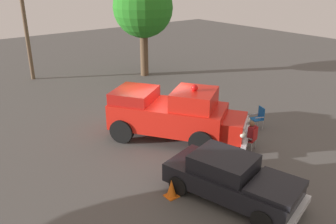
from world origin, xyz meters
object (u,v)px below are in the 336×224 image
at_px(lawn_chair_near_truck, 252,137).
at_px(utility_pole, 26,26).
at_px(traffic_cone, 171,189).
at_px(vintage_fire_truck, 173,113).
at_px(lawn_chair_spare, 144,100).
at_px(spectator_seated, 249,134).
at_px(classic_hot_rod, 232,178).
at_px(oak_tree_left, 143,8).
at_px(lawn_chair_by_car, 259,116).

height_order(lawn_chair_near_truck, utility_pole, utility_pole).
xyz_separation_m(lawn_chair_near_truck, traffic_cone, (-0.51, 4.59, -0.28)).
height_order(vintage_fire_truck, traffic_cone, vintage_fire_truck).
height_order(lawn_chair_spare, traffic_cone, lawn_chair_spare).
relative_size(lawn_chair_near_truck, lawn_chair_spare, 1.00).
bearing_deg(traffic_cone, vintage_fire_truck, -39.12).
height_order(spectator_seated, traffic_cone, spectator_seated).
relative_size(classic_hot_rod, oak_tree_left, 0.70).
bearing_deg(oak_tree_left, traffic_cone, 149.30).
bearing_deg(vintage_fire_truck, classic_hot_rod, 164.94).
bearing_deg(lawn_chair_near_truck, spectator_seated, 19.52).
bearing_deg(classic_hot_rod, lawn_chair_by_car, -59.38).
height_order(classic_hot_rod, lawn_chair_by_car, classic_hot_rod).
height_order(lawn_chair_by_car, oak_tree_left, oak_tree_left).
height_order(classic_hot_rod, oak_tree_left, oak_tree_left).
height_order(lawn_chair_near_truck, lawn_chair_by_car, same).
bearing_deg(lawn_chair_by_car, utility_pole, 21.40).
distance_m(lawn_chair_by_car, spectator_seated, 2.39).
bearing_deg(classic_hot_rod, utility_pole, 2.03).
relative_size(lawn_chair_near_truck, oak_tree_left, 0.15).
distance_m(classic_hot_rod, spectator_seated, 3.60).
relative_size(lawn_chair_by_car, utility_pole, 0.15).
distance_m(classic_hot_rod, oak_tree_left, 15.62).
height_order(utility_pole, traffic_cone, utility_pole).
distance_m(lawn_chair_by_car, utility_pole, 16.12).
xyz_separation_m(vintage_fire_truck, utility_pole, (13.20, 1.86, 2.38)).
height_order(lawn_chair_by_car, utility_pole, utility_pole).
bearing_deg(traffic_cone, classic_hot_rod, -130.27).
relative_size(lawn_chair_near_truck, lawn_chair_by_car, 1.00).
bearing_deg(traffic_cone, lawn_chair_near_truck, -83.65).
relative_size(spectator_seated, oak_tree_left, 0.19).
bearing_deg(spectator_seated, utility_pole, 13.07).
bearing_deg(lawn_chair_by_car, spectator_seated, 119.08).
distance_m(vintage_fire_truck, lawn_chair_near_truck, 3.45).
xyz_separation_m(lawn_chair_spare, utility_pole, (9.61, 2.77, 2.99)).
xyz_separation_m(oak_tree_left, utility_pole, (3.91, 6.65, -1.06)).
bearing_deg(lawn_chair_spare, oak_tree_left, -34.28).
xyz_separation_m(lawn_chair_spare, spectator_seated, (-6.30, -0.93, 0.11)).
bearing_deg(spectator_seated, lawn_chair_by_car, -60.92).
bearing_deg(lawn_chair_spare, lawn_chair_near_truck, -171.39).
xyz_separation_m(lawn_chair_near_truck, utility_pole, (16.03, 3.74, 2.99)).
relative_size(lawn_chair_spare, oak_tree_left, 0.15).
xyz_separation_m(utility_pole, traffic_cone, (-16.54, 0.85, -3.27)).
xyz_separation_m(lawn_chair_spare, oak_tree_left, (5.70, -3.88, 4.04)).
bearing_deg(lawn_chair_by_car, lawn_chair_near_truck, 122.18).
relative_size(classic_hot_rod, traffic_cone, 7.39).
xyz_separation_m(lawn_chair_by_car, traffic_cone, (-1.79, 6.63, -0.28)).
relative_size(lawn_chair_near_truck, utility_pole, 0.15).
height_order(vintage_fire_truck, oak_tree_left, oak_tree_left).
height_order(vintage_fire_truck, lawn_chair_spare, vintage_fire_truck).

